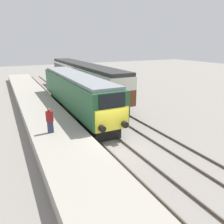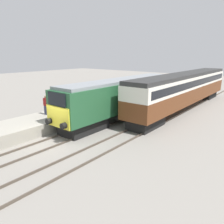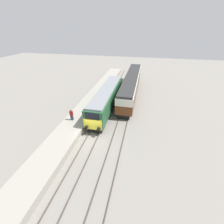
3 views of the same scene
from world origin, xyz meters
The scene contains 7 objects.
ground_plane centered at (0.00, 0.00, 0.00)m, with size 120.00×120.00×0.00m, color gray.
platform_left centered at (-3.30, 8.00, 0.48)m, with size 3.50×50.00×0.95m.
rails_near_track centered at (0.00, 5.00, 0.07)m, with size 1.51×60.00×0.14m.
rails_far_track centered at (3.40, 5.00, 0.07)m, with size 1.50×60.00×0.14m.
locomotive centered at (0.00, 8.16, 2.16)m, with size 2.70×15.65×3.83m.
passenger_carriage centered at (3.40, 15.69, 2.50)m, with size 2.75×21.49×4.09m.
person_on_platform centered at (-3.77, 2.18, 1.80)m, with size 0.44×0.26×1.70m.
Camera 1 is at (-6.21, -11.65, 6.68)m, focal length 35.00 mm.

